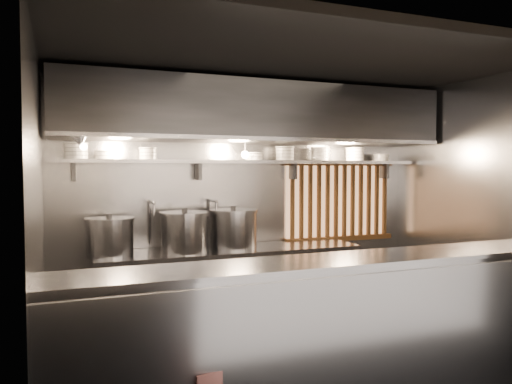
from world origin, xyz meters
TOP-DOWN VIEW (x-y plane):
  - floor at (0.00, 0.00)m, footprint 4.50×4.50m
  - ceiling at (0.00, 0.00)m, footprint 4.50×4.50m
  - wall_back at (0.00, 1.50)m, footprint 4.50×0.00m
  - wall_left at (-2.25, 0.00)m, footprint 0.00×3.00m
  - wall_right at (2.25, 0.00)m, footprint 0.00×3.00m
  - serving_counter at (0.00, -0.96)m, footprint 4.50×0.56m
  - cooking_bench at (-0.30, 1.13)m, footprint 3.00×0.70m
  - bowl_shelf at (0.00, 1.32)m, footprint 4.40×0.34m
  - exhaust_hood at (0.00, 1.10)m, footprint 4.40×0.81m
  - wood_screen at (1.30, 1.45)m, footprint 1.56×0.09m
  - faucet_left at (-1.15, 1.37)m, footprint 0.04×0.30m
  - faucet_right at (-0.45, 1.37)m, footprint 0.04×0.30m
  - heat_lamp at (-1.90, 0.85)m, footprint 0.25×0.35m
  - pendant_bulb at (-0.10, 1.20)m, footprint 0.09×0.09m
  - stock_pot_left at (-1.62, 1.14)m, footprint 0.58×0.58m
  - stock_pot_mid at (-0.84, 1.08)m, footprint 0.71×0.71m
  - stock_pot_right at (-0.26, 1.16)m, footprint 0.73×0.73m
  - bowl_stack_0 at (-1.92, 1.32)m, footprint 0.25×0.25m
  - bowl_stack_1 at (-1.64, 1.32)m, footprint 0.20×0.20m
  - bowl_stack_2 at (-1.19, 1.32)m, footprint 0.20×0.20m
  - bowl_stack_3 at (0.06, 1.32)m, footprint 0.22×0.22m
  - bowl_stack_4 at (0.45, 1.32)m, footprint 0.23×0.23m
  - bowl_stack_5 at (0.93, 1.32)m, footprint 0.23×0.23m
  - bowl_stack_6 at (1.44, 1.32)m, footprint 0.24×0.24m
  - bowl_stack_7 at (1.85, 1.32)m, footprint 0.21×0.21m

SIDE VIEW (x-z plane):
  - floor at x=0.00m, z-range 0.00..0.00m
  - cooking_bench at x=-0.30m, z-range 0.00..0.90m
  - serving_counter at x=0.00m, z-range 0.00..1.13m
  - stock_pot_left at x=-1.62m, z-range 0.88..1.32m
  - stock_pot_mid at x=-0.84m, z-range 0.88..1.36m
  - stock_pot_right at x=-0.26m, z-range 0.88..1.36m
  - faucet_left at x=-1.15m, z-range 1.06..1.56m
  - faucet_right at x=-0.45m, z-range 1.06..1.56m
  - wood_screen at x=1.30m, z-range 0.86..1.90m
  - wall_back at x=0.00m, z-range -0.85..3.65m
  - wall_left at x=-2.25m, z-range -0.10..2.90m
  - wall_right at x=2.25m, z-range -0.10..2.90m
  - bowl_shelf at x=0.00m, z-range 1.86..1.90m
  - bowl_stack_3 at x=0.06m, z-range 1.90..1.99m
  - bowl_stack_7 at x=1.85m, z-range 1.90..1.99m
  - bowl_stack_1 at x=-1.64m, z-range 1.90..1.99m
  - pendant_bulb at x=-0.10m, z-range 1.87..2.05m
  - bowl_stack_2 at x=-1.19m, z-range 1.90..2.03m
  - bowl_stack_0 at x=-1.92m, z-range 1.90..2.07m
  - bowl_stack_6 at x=1.44m, z-range 1.90..2.07m
  - bowl_stack_4 at x=0.45m, z-range 1.90..2.07m
  - bowl_stack_5 at x=0.93m, z-range 1.90..2.07m
  - heat_lamp at x=-1.90m, z-range 1.97..2.17m
  - exhaust_hood at x=0.00m, z-range 2.10..2.75m
  - ceiling at x=0.00m, z-range 2.80..2.80m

